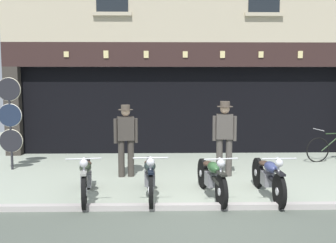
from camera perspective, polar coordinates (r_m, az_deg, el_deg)
ground at (r=6.47m, az=5.62°, el=-15.41°), size 22.49×22.00×0.18m
shop_facade at (r=13.97m, az=1.75°, el=3.93°), size 10.79×4.42×6.45m
motorcycle_left at (r=8.08m, az=-11.34°, el=-7.55°), size 0.62×2.02×0.92m
motorcycle_center_left at (r=7.99m, az=-2.56°, el=-7.56°), size 0.62×2.04×0.92m
motorcycle_center at (r=8.01m, az=6.09°, el=-7.64°), size 0.62×2.00×0.91m
motorcycle_center_right at (r=8.22m, az=13.76°, el=-7.41°), size 0.62×2.03×0.91m
salesman_left at (r=9.54m, az=-5.89°, el=-2.16°), size 0.56×0.34×1.68m
shopkeeper_center at (r=9.64m, az=7.87°, el=-1.75°), size 0.56×0.37×1.76m
tyre_sign_pole at (r=10.87m, az=-21.13°, el=0.68°), size 0.59×0.06×2.31m
advert_board_near at (r=12.71m, az=12.23°, el=3.19°), size 0.71×0.03×0.98m
leaning_bicycle at (r=12.18m, az=22.13°, el=-3.41°), size 1.67×0.54×0.94m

